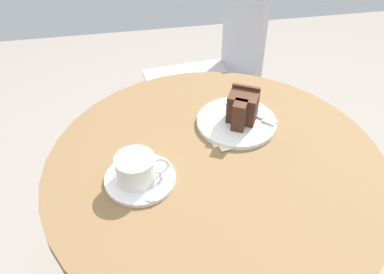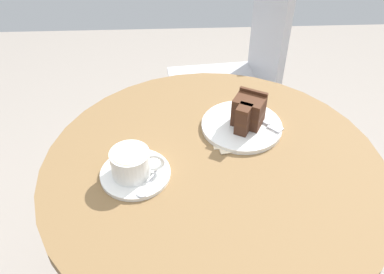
# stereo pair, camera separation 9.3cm
# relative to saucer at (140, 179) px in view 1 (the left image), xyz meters

# --- Properties ---
(cafe_table) EXTENTS (0.78, 0.78, 0.73)m
(cafe_table) POSITION_rel_saucer_xyz_m (0.17, 0.02, -0.12)
(cafe_table) COLOR brown
(cafe_table) RESTS_ON ground
(saucer) EXTENTS (0.15, 0.15, 0.01)m
(saucer) POSITION_rel_saucer_xyz_m (0.00, 0.00, 0.00)
(saucer) COLOR white
(saucer) RESTS_ON cafe_table
(coffee_cup) EXTENTS (0.12, 0.09, 0.06)m
(coffee_cup) POSITION_rel_saucer_xyz_m (-0.01, -0.00, 0.04)
(coffee_cup) COLOR white
(coffee_cup) RESTS_ON saucer
(teaspoon) EXTENTS (0.05, 0.10, 0.00)m
(teaspoon) POSITION_rel_saucer_xyz_m (0.03, -0.04, 0.01)
(teaspoon) COLOR silver
(teaspoon) RESTS_ON saucer
(cake_plate) EXTENTS (0.20, 0.20, 0.01)m
(cake_plate) POSITION_rel_saucer_xyz_m (0.26, 0.15, 0.00)
(cake_plate) COLOR white
(cake_plate) RESTS_ON cafe_table
(cake_slice) EXTENTS (0.09, 0.10, 0.08)m
(cake_slice) POSITION_rel_saucer_xyz_m (0.27, 0.15, 0.04)
(cake_slice) COLOR #422619
(cake_slice) RESTS_ON cake_plate
(fork) EXTENTS (0.11, 0.11, 0.00)m
(fork) POSITION_rel_saucer_xyz_m (0.31, 0.16, 0.01)
(fork) COLOR silver
(fork) RESTS_ON cake_plate
(napkin) EXTENTS (0.14, 0.16, 0.00)m
(napkin) POSITION_rel_saucer_xyz_m (0.25, 0.14, -0.00)
(napkin) COLOR beige
(napkin) RESTS_ON cafe_table
(cafe_chair) EXTENTS (0.41, 0.41, 0.94)m
(cafe_chair) POSITION_rel_saucer_xyz_m (0.35, 0.73, -0.18)
(cafe_chair) COLOR #BCBCC1
(cafe_chair) RESTS_ON ground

